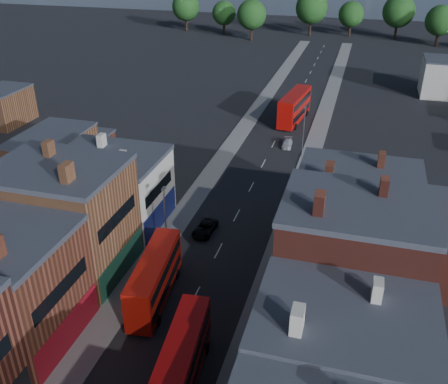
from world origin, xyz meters
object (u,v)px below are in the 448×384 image
Objects in this scene: bus_1 at (182,360)px; car_2 at (205,228)px; bus_2 at (295,106)px; car_3 at (287,143)px; bus_0 at (154,278)px.

car_2 is (-5.05, 21.17, -1.80)m from bus_1.
car_3 is at bearing -78.93° from bus_2.
car_2 is 28.87m from car_3.
bus_0 is at bearing -88.24° from bus_2.
bus_2 is at bearing 89.78° from car_3.
car_3 is (5.81, 40.93, -1.95)m from bus_0.
car_2 is at bearing 97.55° from bus_1.
bus_0 is 2.90× the size of car_3.
bus_1 is at bearing -94.02° from car_3.
bus_0 reaches higher than car_3.
bus_0 is 0.87× the size of bus_2.
bus_0 is 12.66m from car_2.
bus_0 is 10.53m from bus_1.
bus_0 is 41.39m from car_3.
car_3 is at bearing 75.39° from bus_0.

